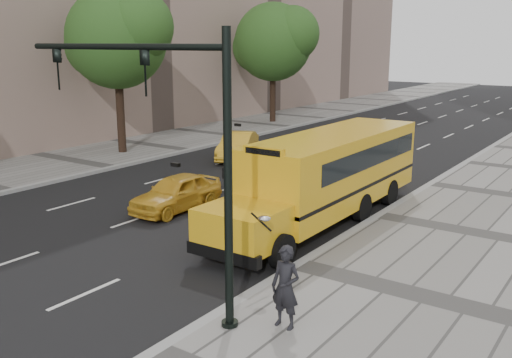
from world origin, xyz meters
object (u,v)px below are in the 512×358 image
Objects in this scene: school_bus at (330,170)px; traffic_signal at (175,139)px; taxi_near at (176,193)px; taxi_far at (238,146)px; pedestrian at (286,287)px; tree_b at (118,37)px; tree_c at (274,41)px.

traffic_signal reaches higher than school_bus.
traffic_signal is (5.81, -6.18, 3.42)m from taxi_near.
taxi_far is at bearing 122.46° from traffic_signal.
pedestrian is at bearing -74.57° from taxi_far.
tree_b reaches higher than school_bus.
traffic_signal is (15.59, -12.51, -2.25)m from tree_b.
school_bus is at bearing 24.31° from taxi_near.
traffic_signal reaches higher than taxi_far.
school_bus is 11.17m from taxi_far.
tree_c is 31.91m from traffic_signal.
taxi_far is at bearing 143.51° from school_bus.
taxi_far is 2.38× the size of pedestrian.
taxi_near is at bearing -155.43° from school_bus.
tree_b is at bearing 179.54° from taxi_far.
traffic_signal reaches higher than taxi_near.
taxi_near is 9.73m from taxi_far.
tree_c is at bearing 114.09° from taxi_near.
school_bus is 1.81× the size of traffic_signal.
traffic_signal is (0.69, -8.52, 2.33)m from school_bus.
school_bus is at bearing 94.64° from traffic_signal.
pedestrian reaches higher than taxi_near.
taxi_near is at bearing 133.22° from traffic_signal.
tree_b is 20.11m from traffic_signal.
pedestrian is (8.22, -5.54, 0.39)m from taxi_near.
traffic_signal is (9.63, -15.14, 3.38)m from taxi_far.
taxi_near is at bearing -65.64° from tree_c.
tree_c reaches higher than tree_b.
pedestrian is at bearing -56.44° from tree_c.
tree_c reaches higher than traffic_signal.
school_bus is at bearing -14.96° from tree_b.
school_bus is (14.90, -3.98, -4.57)m from tree_b.
tree_b is 12.95m from taxi_near.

